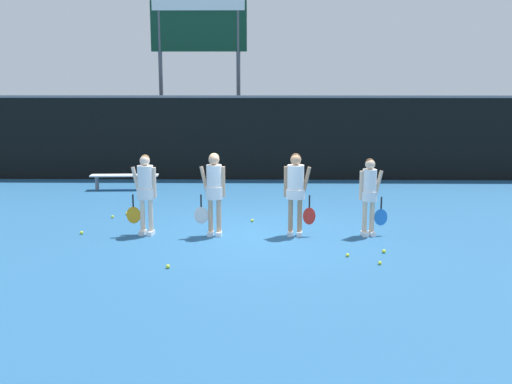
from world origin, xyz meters
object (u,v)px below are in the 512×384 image
at_px(bench_courtside, 124,177).
at_px(tennis_ball_6, 252,220).
at_px(scoreboard, 199,41).
at_px(player_3, 370,191).
at_px(player_2, 296,187).
at_px(tennis_ball_7, 380,263).
at_px(tennis_ball_5, 348,255).
at_px(tennis_ball_3, 168,266).
at_px(tennis_ball_0, 113,217).
at_px(tennis_ball_4, 127,214).
at_px(player_0, 145,188).
at_px(tennis_ball_2, 82,233).
at_px(player_1, 214,187).
at_px(tennis_ball_1, 384,251).

distance_m(bench_courtside, tennis_ball_6, 5.60).
xyz_separation_m(scoreboard, bench_courtside, (-1.88, -3.77, -4.15)).
bearing_deg(player_3, tennis_ball_6, 145.21).
relative_size(player_2, tennis_ball_7, 26.64).
bearing_deg(player_2, scoreboard, 112.85).
xyz_separation_m(scoreboard, tennis_ball_5, (3.85, -10.52, -4.51)).
bearing_deg(player_3, tennis_ball_5, -121.65).
xyz_separation_m(tennis_ball_3, tennis_ball_5, (3.23, 0.74, -0.00)).
bearing_deg(tennis_ball_0, tennis_ball_4, 51.13).
bearing_deg(player_0, player_3, 10.09).
bearing_deg(tennis_ball_5, tennis_ball_3, -167.03).
relative_size(player_0, tennis_ball_3, 23.80).
xyz_separation_m(tennis_ball_2, tennis_ball_5, (5.44, -1.55, -0.00)).
height_order(scoreboard, tennis_ball_6, scoreboard).
distance_m(player_2, tennis_ball_5, 2.05).
distance_m(scoreboard, bench_courtside, 5.92).
xyz_separation_m(player_1, tennis_ball_5, (2.60, -1.51, -1.01)).
xyz_separation_m(player_0, tennis_ball_2, (-1.39, -0.01, -0.98)).
bearing_deg(tennis_ball_6, tennis_ball_5, -56.14).
distance_m(tennis_ball_6, tennis_ball_7, 3.98).
bearing_deg(tennis_ball_1, tennis_ball_5, -160.45).
bearing_deg(tennis_ball_4, tennis_ball_5, -34.71).
bearing_deg(tennis_ball_2, player_2, -0.14).
distance_m(bench_courtside, player_1, 6.13).
bearing_deg(tennis_ball_4, tennis_ball_2, -106.31).
bearing_deg(player_3, player_2, 171.24).
distance_m(player_0, player_1, 1.45).
xyz_separation_m(tennis_ball_0, tennis_ball_7, (5.68, -3.54, 0.00)).
bearing_deg(player_0, tennis_ball_1, -5.09).
distance_m(tennis_ball_4, tennis_ball_7, 6.66).
height_order(player_1, tennis_ball_5, player_1).
relative_size(player_3, tennis_ball_2, 22.99).
xyz_separation_m(scoreboard, player_2, (2.95, -8.98, -3.50)).
bearing_deg(tennis_ball_7, scoreboard, 111.64).
bearing_deg(tennis_ball_6, tennis_ball_4, 167.87).
height_order(player_1, tennis_ball_4, player_1).
distance_m(player_1, tennis_ball_3, 2.55).
distance_m(scoreboard, tennis_ball_5, 12.08).
height_order(player_3, tennis_ball_2, player_3).
bearing_deg(tennis_ball_2, tennis_ball_5, -15.91).
bearing_deg(tennis_ball_1, player_2, 141.69).
bearing_deg(player_2, tennis_ball_1, -33.65).
relative_size(tennis_ball_0, tennis_ball_2, 0.90).
height_order(scoreboard, player_3, scoreboard).
xyz_separation_m(player_2, tennis_ball_7, (1.41, -2.01, -1.02)).
relative_size(bench_courtside, tennis_ball_4, 30.29).
height_order(bench_courtside, player_3, player_3).
bearing_deg(bench_courtside, player_3, -42.40).
bearing_deg(player_1, player_2, 3.98).
bearing_deg(tennis_ball_4, tennis_ball_7, -35.53).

